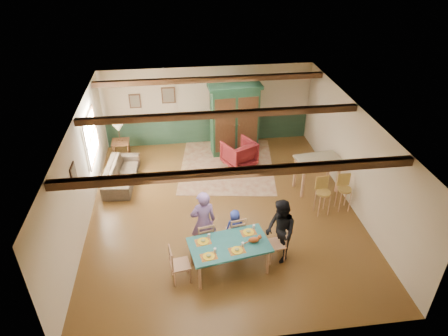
{
  "coord_description": "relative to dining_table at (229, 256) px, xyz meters",
  "views": [
    {
      "loc": [
        -1.06,
        -8.57,
        6.6
      ],
      "look_at": [
        0.07,
        0.25,
        1.15
      ],
      "focal_mm": 32.0,
      "sensor_mm": 36.0,
      "label": 1
    }
  ],
  "objects": [
    {
      "name": "floor",
      "position": [
        0.13,
        2.18,
        -0.36
      ],
      "size": [
        8.0,
        8.0,
        0.0
      ],
      "primitive_type": "plane",
      "color": "#513316",
      "rests_on": "ground"
    },
    {
      "name": "wall_back",
      "position": [
        0.13,
        6.18,
        0.99
      ],
      "size": [
        7.0,
        0.02,
        2.7
      ],
      "primitive_type": "cube",
      "color": "beige",
      "rests_on": "floor"
    },
    {
      "name": "wall_left",
      "position": [
        -3.37,
        2.18,
        0.99
      ],
      "size": [
        0.02,
        8.0,
        2.7
      ],
      "primitive_type": "cube",
      "color": "beige",
      "rests_on": "floor"
    },
    {
      "name": "wall_right",
      "position": [
        3.63,
        2.18,
        0.99
      ],
      "size": [
        0.02,
        8.0,
        2.7
      ],
      "primitive_type": "cube",
      "color": "beige",
      "rests_on": "floor"
    },
    {
      "name": "ceiling",
      "position": [
        0.13,
        2.18,
        2.34
      ],
      "size": [
        7.0,
        8.0,
        0.02
      ],
      "primitive_type": "cube",
      "color": "white",
      "rests_on": "wall_back"
    },
    {
      "name": "wainscot_back",
      "position": [
        0.13,
        6.16,
        0.09
      ],
      "size": [
        6.95,
        0.03,
        0.9
      ],
      "primitive_type": "cube",
      "color": "#1D3525",
      "rests_on": "floor"
    },
    {
      "name": "ceiling_beam_front",
      "position": [
        0.13,
        -0.12,
        2.25
      ],
      "size": [
        6.95,
        0.16,
        0.16
      ],
      "primitive_type": "cube",
      "color": "black",
      "rests_on": "ceiling"
    },
    {
      "name": "ceiling_beam_mid",
      "position": [
        0.13,
        2.58,
        2.25
      ],
      "size": [
        6.95,
        0.16,
        0.16
      ],
      "primitive_type": "cube",
      "color": "black",
      "rests_on": "ceiling"
    },
    {
      "name": "ceiling_beam_back",
      "position": [
        0.13,
        5.18,
        2.25
      ],
      "size": [
        6.95,
        0.16,
        0.16
      ],
      "primitive_type": "cube",
      "color": "black",
      "rests_on": "ceiling"
    },
    {
      "name": "window_left",
      "position": [
        -3.34,
        3.88,
        1.19
      ],
      "size": [
        0.06,
        1.6,
        1.3
      ],
      "primitive_type": null,
      "color": "white",
      "rests_on": "wall_left"
    },
    {
      "name": "picture_left_wall",
      "position": [
        -3.34,
        1.58,
        1.39
      ],
      "size": [
        0.04,
        0.42,
        0.52
      ],
      "primitive_type": null,
      "color": "gray",
      "rests_on": "wall_left"
    },
    {
      "name": "picture_back_a",
      "position": [
        -1.17,
        6.15,
        1.44
      ],
      "size": [
        0.45,
        0.04,
        0.55
      ],
      "primitive_type": null,
      "color": "gray",
      "rests_on": "wall_back"
    },
    {
      "name": "picture_back_b",
      "position": [
        -2.27,
        6.15,
        1.29
      ],
      "size": [
        0.38,
        0.04,
        0.48
      ],
      "primitive_type": null,
      "color": "gray",
      "rests_on": "wall_back"
    },
    {
      "name": "dining_table",
      "position": [
        0.0,
        0.0,
        0.0
      ],
      "size": [
        1.85,
        1.22,
        0.71
      ],
      "primitive_type": null,
      "rotation": [
        0.0,
        0.0,
        0.17
      ],
      "color": "#1D5E5D",
      "rests_on": "floor"
    },
    {
      "name": "dining_chair_far_left",
      "position": [
        -0.49,
        0.61,
        0.1
      ],
      "size": [
        0.46,
        0.48,
        0.9
      ],
      "primitive_type": null,
      "rotation": [
        0.0,
        0.0,
        3.31
      ],
      "color": "#A97654",
      "rests_on": "floor"
    },
    {
      "name": "dining_chair_far_right",
      "position": [
        0.26,
        0.74,
        0.1
      ],
      "size": [
        0.46,
        0.48,
        0.9
      ],
      "primitive_type": null,
      "rotation": [
        0.0,
        0.0,
        3.31
      ],
      "color": "#A97654",
      "rests_on": "floor"
    },
    {
      "name": "dining_chair_end_left",
      "position": [
        -1.08,
        -0.18,
        0.1
      ],
      "size": [
        0.48,
        0.46,
        0.9
      ],
      "primitive_type": null,
      "rotation": [
        0.0,
        0.0,
        1.74
      ],
      "color": "#A97654",
      "rests_on": "floor"
    },
    {
      "name": "dining_chair_end_right",
      "position": [
        1.08,
        0.18,
        0.1
      ],
      "size": [
        0.48,
        0.46,
        0.9
      ],
      "primitive_type": null,
      "rotation": [
        0.0,
        0.0,
        -1.4
      ],
      "color": "#A97654",
      "rests_on": "floor"
    },
    {
      "name": "person_man",
      "position": [
        -0.5,
        0.69,
        0.46
      ],
      "size": [
        0.66,
        0.49,
        1.64
      ],
      "primitive_type": "imported",
      "rotation": [
        0.0,
        0.0,
        3.31
      ],
      "color": "#795A9B",
      "rests_on": "floor"
    },
    {
      "name": "person_woman",
      "position": [
        1.17,
        0.2,
        0.43
      ],
      "size": [
        0.71,
        0.85,
        1.57
      ],
      "primitive_type": "imported",
      "rotation": [
        0.0,
        0.0,
        -1.4
      ],
      "color": "black",
      "rests_on": "floor"
    },
    {
      "name": "person_child",
      "position": [
        0.25,
        0.81,
        0.12
      ],
      "size": [
        0.51,
        0.38,
        0.96
      ],
      "primitive_type": "imported",
      "rotation": [
        0.0,
        0.0,
        3.31
      ],
      "color": "navy",
      "rests_on": "floor"
    },
    {
      "name": "cat",
      "position": [
        0.53,
        -0.01,
        0.44
      ],
      "size": [
        0.36,
        0.19,
        0.17
      ],
      "primitive_type": null,
      "rotation": [
        0.0,
        0.0,
        0.17
      ],
      "color": "#C25422",
      "rests_on": "dining_table"
    },
    {
      "name": "place_setting_near_left",
      "position": [
        -0.48,
        -0.32,
        0.41
      ],
      "size": [
        0.42,
        0.34,
        0.11
      ],
      "primitive_type": null,
      "rotation": [
        0.0,
        0.0,
        0.17
      ],
      "color": "yellow",
      "rests_on": "dining_table"
    },
    {
      "name": "place_setting_near_center",
      "position": [
        0.13,
        -0.22,
        0.41
      ],
      "size": [
        0.42,
        0.34,
        0.11
      ],
      "primitive_type": null,
      "rotation": [
        0.0,
        0.0,
        0.17
      ],
      "color": "yellow",
      "rests_on": "dining_table"
    },
    {
      "name": "place_setting_far_left",
      "position": [
        -0.56,
        0.15,
        0.41
      ],
      "size": [
        0.42,
        0.34,
        0.11
      ],
      "primitive_type": null,
      "rotation": [
        0.0,
        0.0,
        0.17
      ],
      "color": "yellow",
      "rests_on": "dining_table"
    },
    {
      "name": "place_setting_far_right",
      "position": [
        0.48,
        0.32,
        0.41
      ],
      "size": [
        0.42,
        0.34,
        0.11
      ],
      "primitive_type": null,
      "rotation": [
        0.0,
        0.0,
        0.17
      ],
      "color": "yellow",
      "rests_on": "dining_table"
    },
    {
      "name": "area_rug",
      "position": [
        0.55,
        4.46,
        -0.35
      ],
      "size": [
        3.34,
        3.8,
        0.01
      ],
      "primitive_type": "cube",
      "rotation": [
        0.0,
        0.0,
        -0.14
      ],
      "color": "#BEB189",
      "rests_on": "floor"
    },
    {
      "name": "armoire",
      "position": [
        0.91,
        5.31,
        0.82
      ],
      "size": [
        1.71,
        0.78,
        2.36
      ],
      "primitive_type": "cube",
      "rotation": [
        0.0,
        0.0,
        0.07
      ],
      "color": "black",
      "rests_on": "floor"
    },
    {
      "name": "armchair",
      "position": [
        0.93,
        4.45,
        0.06
      ],
      "size": [
        1.21,
        1.22,
        0.83
      ],
      "primitive_type": "imported",
      "rotation": [
        0.0,
        0.0,
        -2.67
      ],
      "color": "#420D12",
      "rests_on": "floor"
    },
    {
      "name": "sofa",
      "position": [
        -2.69,
        3.91,
        -0.06
      ],
      "size": [
        0.97,
        2.11,
        0.6
      ],
      "primitive_type": "imported",
      "rotation": [
        0.0,
        0.0,
        1.48
      ],
      "color": "#413529",
      "rests_on": "floor"
    },
    {
      "name": "end_table",
      "position": [
        -2.79,
        5.26,
        -0.02
      ],
      "size": [
        0.55,
        0.55,
        0.67
      ],
      "primitive_type": null,
      "rotation": [
        0.0,
        0.0,
        0.02
      ],
      "color": "black",
      "rests_on": "floor"
    },
    {
      "name": "table_lamp",
      "position": [
        -2.79,
        5.26,
        0.62
      ],
      "size": [
        0.34,
        0.34,
        0.61
      ],
      "primitive_type": null,
      "rotation": [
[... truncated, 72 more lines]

